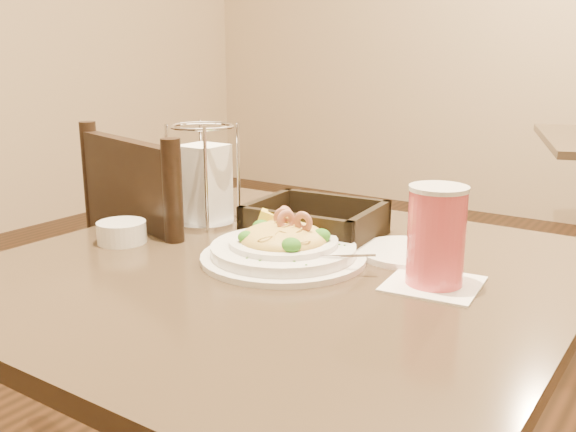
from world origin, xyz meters
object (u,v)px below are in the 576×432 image
Objects in this scene: butter_ramekin at (122,232)px; bread_basket at (315,225)px; main_table at (281,395)px; drink_glass at (436,237)px; napkin_caddy at (204,181)px; side_plate at (408,252)px; pasta_bowl at (283,246)px; dining_chair_near at (189,316)px.

bread_basket is at bearing 40.51° from butter_ramekin.
main_table is 0.32m from bread_basket.
drink_glass is 0.53m from napkin_caddy.
napkin_caddy is 2.28× the size of butter_ramekin.
drink_glass is 0.89× the size of side_plate.
butter_ramekin is at bearing -165.09° from pasta_bowl.
drink_glass is at bearing 13.34° from main_table.
napkin_caddy is (-0.52, 0.08, 0.01)m from drink_glass.
pasta_bowl is 0.30m from napkin_caddy.
dining_chair_near is 3.07× the size of pasta_bowl.
napkin_caddy reaches higher than butter_ramekin.
drink_glass is (0.24, 0.06, 0.31)m from main_table.
side_plate is (0.53, -0.01, 0.25)m from dining_chair_near.
bread_basket is (-0.28, 0.12, -0.05)m from drink_glass.
napkin_caddy reaches higher than drink_glass.
drink_glass is at bearing -50.83° from side_plate.
bread_basket is at bearing -164.29° from dining_chair_near.
side_plate is (-0.09, 0.11, -0.07)m from drink_glass.
butter_ramekin is at bearing -100.56° from napkin_caddy.
butter_ramekin is at bearing -168.74° from drink_glass.
pasta_bowl is at bearing 173.25° from dining_chair_near.
side_plate reaches higher than main_table.
napkin_caddy is (0.10, -0.04, 0.33)m from dining_chair_near.
main_table is at bearing -75.80° from bread_basket.
dining_chair_near is 4.59× the size of napkin_caddy.
dining_chair_near reaches higher than butter_ramekin.
dining_chair_near is 0.36m from butter_ramekin.
drink_glass is at bearing 6.75° from pasta_bowl.
bread_basket is 0.36m from butter_ramekin.
pasta_bowl is at bearing -138.83° from side_plate.
side_plate is at bearing 48.65° from main_table.
main_table is 10.11× the size of butter_ramekin.
side_plate is (0.43, 0.03, -0.08)m from napkin_caddy.
pasta_bowl is 0.31m from butter_ramekin.
pasta_bowl is 1.77× the size of side_plate.
napkin_caddy is at bearing -175.57° from side_plate.
bread_basket is (0.33, -0.00, 0.26)m from dining_chair_near.
napkin_caddy is 0.20m from butter_ramekin.
napkin_caddy reaches higher than dining_chair_near.
drink_glass is (0.25, 0.03, 0.05)m from pasta_bowl.
main_table is 0.41m from butter_ramekin.
pasta_bowl is 0.26m from drink_glass.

